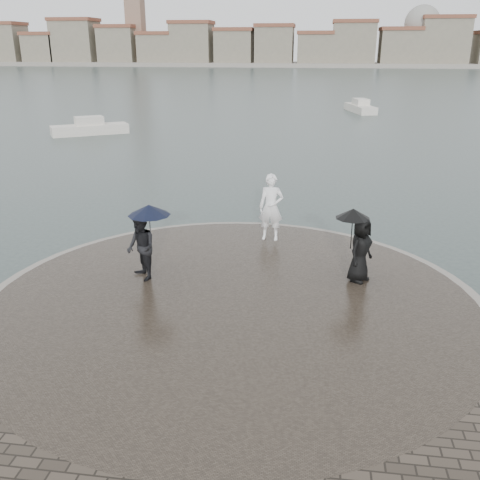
# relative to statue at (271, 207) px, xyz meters

# --- Properties ---
(ground) EXTENTS (400.00, 400.00, 0.00)m
(ground) POSITION_rel_statue_xyz_m (-0.54, -7.98, -1.42)
(ground) COLOR #2B3835
(ground) RESTS_ON ground
(kerb_ring) EXTENTS (12.50, 12.50, 0.32)m
(kerb_ring) POSITION_rel_statue_xyz_m (-0.54, -4.48, -1.26)
(kerb_ring) COLOR gray
(kerb_ring) RESTS_ON ground
(quay_tip) EXTENTS (11.90, 11.90, 0.36)m
(quay_tip) POSITION_rel_statue_xyz_m (-0.54, -4.48, -1.24)
(quay_tip) COLOR #2D261E
(quay_tip) RESTS_ON ground
(statue) EXTENTS (0.80, 0.55, 2.13)m
(statue) POSITION_rel_statue_xyz_m (0.00, 0.00, 0.00)
(statue) COLOR white
(statue) RESTS_ON quay_tip
(visitor_left) EXTENTS (1.34, 1.20, 2.04)m
(visitor_left) POSITION_rel_statue_xyz_m (-3.05, -3.56, 0.08)
(visitor_left) COLOR black
(visitor_left) RESTS_ON quay_tip
(visitor_right) EXTENTS (1.17, 1.06, 1.95)m
(visitor_right) POSITION_rel_statue_xyz_m (2.54, -2.85, 0.00)
(visitor_right) COLOR black
(visitor_right) RESTS_ON quay_tip
(far_skyline) EXTENTS (260.00, 20.00, 37.00)m
(far_skyline) POSITION_rel_statue_xyz_m (-6.83, 152.72, 4.19)
(far_skyline) COLOR gray
(far_skyline) RESTS_ON ground
(boats) EXTENTS (43.24, 22.01, 1.50)m
(boats) POSITION_rel_statue_xyz_m (4.75, 31.53, -1.05)
(boats) COLOR beige
(boats) RESTS_ON ground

